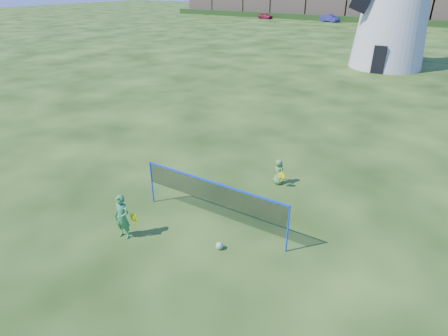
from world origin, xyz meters
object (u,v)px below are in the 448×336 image
player_girl (122,217)px  car_right (330,18)px  player_boy (278,172)px  badminton_net (213,193)px  car_left (265,16)px  play_ball (219,246)px

player_girl → car_right: bearing=97.4°
player_girl → player_boy: 6.03m
badminton_net → car_left: size_ratio=1.56×
player_boy → play_ball: (0.20, -4.43, -0.39)m
player_girl → player_boy: (2.52, 5.47, -0.22)m
badminton_net → car_left: 71.07m
player_girl → car_left: size_ratio=0.44×
badminton_net → play_ball: 1.61m
player_boy → player_girl: bearing=87.1°
play_ball → car_right: (-18.14, 66.19, 0.53)m
badminton_net → car_right: badminton_net is taller
car_left → player_girl: bearing=-142.1°
car_left → car_right: (12.90, 0.95, 0.09)m
player_girl → car_right: (-15.42, 67.23, -0.08)m
player_boy → car_right: 64.32m
badminton_net → player_boy: 3.62m
play_ball → car_left: car_left is taller
badminton_net → player_boy: (0.63, 3.51, -0.64)m
player_girl → car_right: 68.98m
player_girl → car_left: bearing=107.6°
player_girl → play_ball: bearing=15.4°
car_right → player_girl: bearing=-143.2°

